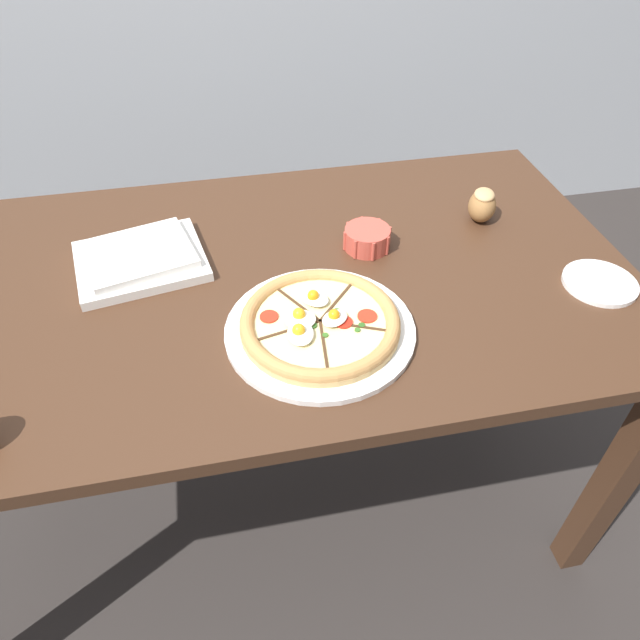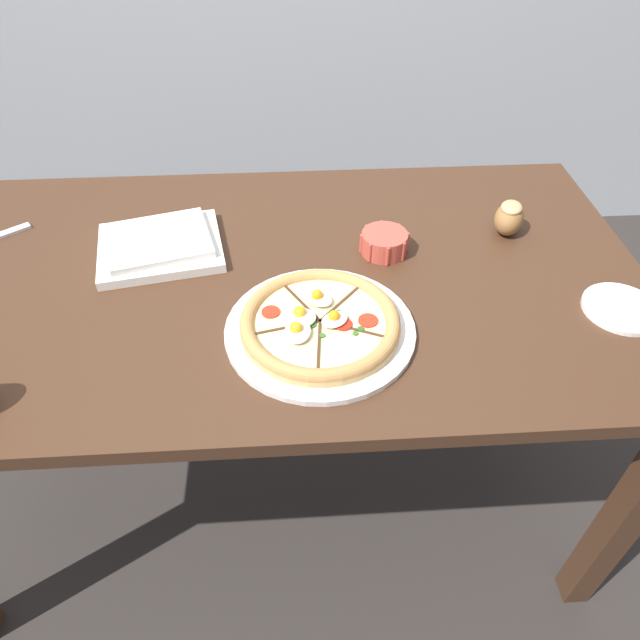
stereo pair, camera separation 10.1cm
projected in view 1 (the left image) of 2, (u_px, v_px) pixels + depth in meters
ground_plane at (276, 481)px, 1.66m from camera, size 12.00×12.00×0.00m
dining_table at (260, 313)px, 1.21m from camera, size 1.53×0.84×0.76m
pizza at (320, 324)px, 1.01m from camera, size 0.34×0.34×0.05m
ramekin_bowl at (367, 238)px, 1.20m from camera, size 0.10×0.10×0.05m
napkin_folded at (140, 259)px, 1.16m from camera, size 0.29×0.26×0.04m
bread_piece_near at (482, 205)px, 1.27m from camera, size 0.09×0.10×0.07m
side_saucer at (600, 283)px, 1.12m from camera, size 0.14×0.14×0.01m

